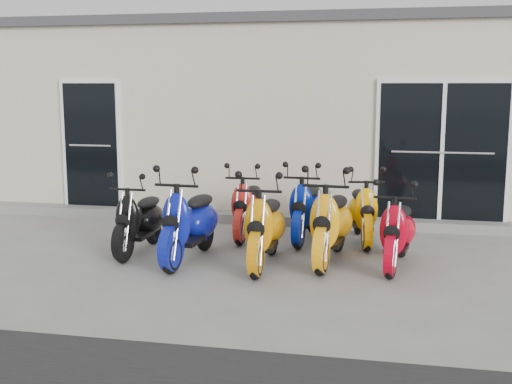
% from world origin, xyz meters
% --- Properties ---
extents(ground, '(80.00, 80.00, 0.00)m').
position_xyz_m(ground, '(0.00, 0.00, 0.00)').
color(ground, gray).
rests_on(ground, ground).
extents(building, '(14.00, 6.00, 3.20)m').
position_xyz_m(building, '(0.00, 5.20, 1.60)').
color(building, beige).
rests_on(building, ground).
extents(roof_cap, '(14.20, 6.20, 0.16)m').
position_xyz_m(roof_cap, '(0.00, 5.20, 3.28)').
color(roof_cap, '#3F3F42').
rests_on(roof_cap, building).
extents(front_step, '(14.00, 0.40, 0.15)m').
position_xyz_m(front_step, '(0.00, 2.02, 0.07)').
color(front_step, gray).
rests_on(front_step, ground).
extents(door_left, '(1.07, 0.08, 2.22)m').
position_xyz_m(door_left, '(-3.20, 2.17, 1.26)').
color(door_left, black).
rests_on(door_left, front_step).
extents(door_right, '(2.02, 0.08, 2.22)m').
position_xyz_m(door_right, '(2.60, 2.17, 1.26)').
color(door_right, black).
rests_on(door_right, front_step).
extents(scooter_front_black, '(0.60, 1.55, 1.13)m').
position_xyz_m(scooter_front_black, '(-1.43, -0.15, 0.57)').
color(scooter_front_black, black).
rests_on(scooter_front_black, ground).
extents(scooter_front_blue, '(0.77, 1.78, 1.28)m').
position_xyz_m(scooter_front_blue, '(-0.65, -0.41, 0.64)').
color(scooter_front_blue, '#0C178E').
rests_on(scooter_front_blue, ground).
extents(scooter_front_orange_a, '(0.63, 1.69, 1.25)m').
position_xyz_m(scooter_front_orange_a, '(0.32, -0.44, 0.62)').
color(scooter_front_orange_a, orange).
rests_on(scooter_front_orange_a, ground).
extents(scooter_front_orange_b, '(0.80, 1.80, 1.29)m').
position_xyz_m(scooter_front_orange_b, '(1.11, -0.13, 0.64)').
color(scooter_front_orange_b, '#FFA70E').
rests_on(scooter_front_orange_b, ground).
extents(scooter_front_red, '(0.78, 1.62, 1.15)m').
position_xyz_m(scooter_front_red, '(1.93, -0.17, 0.57)').
color(scooter_front_red, '#B40217').
rests_on(scooter_front_red, ground).
extents(scooter_back_red, '(0.58, 1.56, 1.15)m').
position_xyz_m(scooter_back_red, '(-0.21, 1.02, 0.57)').
color(scooter_back_red, red).
rests_on(scooter_back_red, ground).
extents(scooter_back_blue, '(0.70, 1.65, 1.19)m').
position_xyz_m(scooter_back_blue, '(0.66, 0.99, 0.59)').
color(scooter_back_blue, '#051A8D').
rests_on(scooter_back_blue, ground).
extents(scooter_back_yellow, '(0.80, 1.62, 1.14)m').
position_xyz_m(scooter_back_yellow, '(1.46, 1.03, 0.57)').
color(scooter_back_yellow, '#FFA700').
rests_on(scooter_back_yellow, ground).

